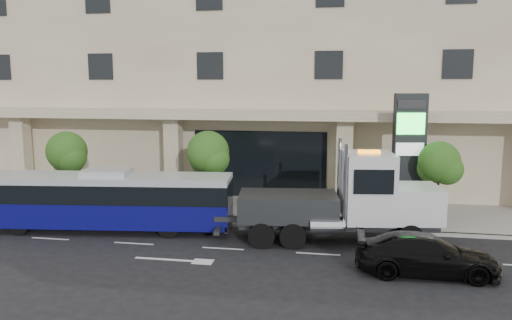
{
  "coord_description": "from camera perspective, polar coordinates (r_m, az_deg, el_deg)",
  "views": [
    {
      "loc": [
        4.86,
        -21.28,
        6.84
      ],
      "look_at": [
        0.81,
        2.0,
        3.3
      ],
      "focal_mm": 35.0,
      "sensor_mm": 36.0,
      "label": 1
    }
  ],
  "objects": [
    {
      "name": "black_sedan",
      "position": [
        19.49,
        18.87,
        -10.2
      ],
      "size": [
        5.1,
        2.11,
        1.48
      ],
      "primitive_type": "imported",
      "rotation": [
        0.0,
        0.0,
        1.58
      ],
      "color": "black",
      "rests_on": "ground"
    },
    {
      "name": "convention_center",
      "position": [
        37.16,
        2.38,
        13.34
      ],
      "size": [
        60.0,
        17.6,
        20.0
      ],
      "color": "tan",
      "rests_on": "ground"
    },
    {
      "name": "signage_pylon",
      "position": [
        26.07,
        17.05,
        0.45
      ],
      "size": [
        1.64,
        0.83,
        6.31
      ],
      "rotation": [
        0.0,
        0.0,
        0.17
      ],
      "color": "black",
      "rests_on": "sidewalk"
    },
    {
      "name": "ground",
      "position": [
        22.87,
        -2.89,
        -8.9
      ],
      "size": [
        120.0,
        120.0,
        0.0
      ],
      "primitive_type": "plane",
      "color": "black",
      "rests_on": "ground"
    },
    {
      "name": "curb",
      "position": [
        24.73,
        -1.87,
        -7.37
      ],
      "size": [
        120.0,
        0.3,
        0.15
      ],
      "primitive_type": "cube",
      "color": "gray",
      "rests_on": "ground"
    },
    {
      "name": "tree_left",
      "position": [
        29.2,
        -20.77,
        0.62
      ],
      "size": [
        2.27,
        2.2,
        4.22
      ],
      "color": "#422B19",
      "rests_on": "sidewalk"
    },
    {
      "name": "tow_truck",
      "position": [
        22.2,
        10.4,
        -4.63
      ],
      "size": [
        9.91,
        3.43,
        4.48
      ],
      "rotation": [
        0.0,
        0.0,
        0.12
      ],
      "color": "#2D3033",
      "rests_on": "ground"
    },
    {
      "name": "tree_mid",
      "position": [
        26.04,
        -5.45,
        0.57
      ],
      "size": [
        2.28,
        2.2,
        4.38
      ],
      "color": "#422B19",
      "rests_on": "sidewalk"
    },
    {
      "name": "city_bus",
      "position": [
        24.67,
        -16.56,
        -4.34
      ],
      "size": [
        11.86,
        3.75,
        2.95
      ],
      "rotation": [
        0.0,
        0.0,
        0.11
      ],
      "color": "black",
      "rests_on": "ground"
    },
    {
      "name": "sidewalk",
      "position": [
        27.57,
        -0.6,
        -5.69
      ],
      "size": [
        120.0,
        6.0,
        0.15
      ],
      "primitive_type": "cube",
      "color": "gray",
      "rests_on": "ground"
    },
    {
      "name": "tree_right",
      "position": [
        25.59,
        20.25,
        -0.57
      ],
      "size": [
        2.1,
        2.0,
        4.04
      ],
      "color": "#422B19",
      "rests_on": "sidewalk"
    }
  ]
}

